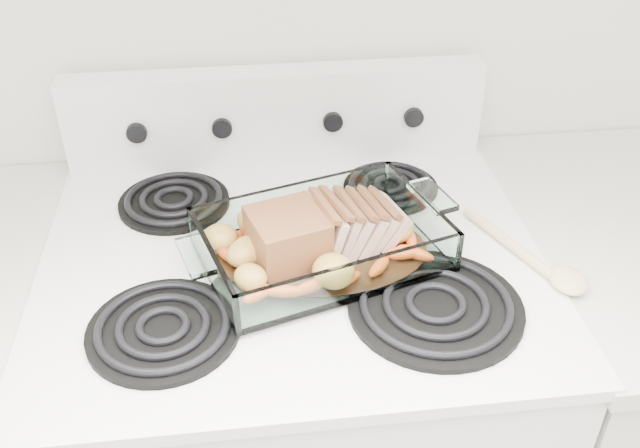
{
  "coord_description": "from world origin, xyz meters",
  "views": [
    {
      "loc": [
        -0.06,
        0.76,
        1.62
      ],
      "look_at": [
        0.04,
        1.64,
        0.99
      ],
      "focal_mm": 40.0,
      "sensor_mm": 36.0,
      "label": 1
    }
  ],
  "objects": [
    {
      "name": "wooden_spoon",
      "position": [
        0.37,
        1.57,
        0.95
      ],
      "size": [
        0.13,
        0.23,
        0.02
      ],
      "rotation": [
        0.0,
        0.0,
        0.39
      ],
      "color": "beige",
      "rests_on": "electric_range"
    },
    {
      "name": "roast_vegetables",
      "position": [
        0.04,
        1.66,
        0.97
      ],
      "size": [
        0.35,
        0.19,
        0.04
      ],
      "rotation": [
        0.0,
        0.0,
        0.28
      ],
      "color": "#FB4E0E",
      "rests_on": "baking_dish"
    },
    {
      "name": "baking_dish",
      "position": [
        0.04,
        1.62,
        0.96
      ],
      "size": [
        0.35,
        0.23,
        0.07
      ],
      "rotation": [
        0.0,
        0.0,
        0.29
      ],
      "color": "white",
      "rests_on": "electric_range"
    },
    {
      "name": "electric_range",
      "position": [
        0.0,
        1.66,
        0.48
      ],
      "size": [
        0.78,
        0.7,
        1.12
      ],
      "color": "white",
      "rests_on": "ground"
    },
    {
      "name": "counter_right",
      "position": [
        0.67,
        1.66,
        0.47
      ],
      "size": [
        0.58,
        0.68,
        0.93
      ],
      "color": "silver",
      "rests_on": "ground"
    },
    {
      "name": "pork_roast",
      "position": [
        0.03,
        1.62,
        0.99
      ],
      "size": [
        0.24,
        0.1,
        0.08
      ],
      "rotation": [
        0.0,
        0.0,
        0.35
      ],
      "color": "brown",
      "rests_on": "baking_dish"
    }
  ]
}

